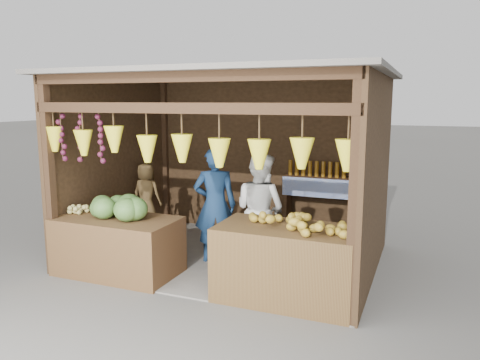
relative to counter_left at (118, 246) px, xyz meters
name	(u,v)px	position (x,y,z in m)	size (l,w,h in m)	color
ground	(231,258)	(1.15, 1.12, -0.38)	(80.00, 80.00, 0.00)	#514F49
stall_structure	(227,145)	(1.12, 1.08, 1.29)	(4.30, 3.30, 2.66)	slate
back_shelf	(323,189)	(2.20, 2.41, 0.49)	(1.25, 0.32, 1.32)	#382314
counter_left	(118,246)	(0.00, 0.00, 0.00)	(1.60, 0.85, 0.76)	#4E311A
counter_right	(286,264)	(2.31, 0.05, 0.05)	(1.60, 0.85, 0.86)	#472D17
stool	(148,234)	(-0.37, 1.27, -0.22)	(0.35, 0.35, 0.32)	black
man_standing	(215,205)	(1.00, 0.91, 0.45)	(0.60, 0.40, 1.65)	navy
woman_standing	(260,210)	(1.63, 1.04, 0.41)	(0.77, 0.60, 1.59)	white
vendor_seated	(146,194)	(-0.37, 1.27, 0.44)	(0.48, 0.31, 0.98)	brown
melon_pile	(115,206)	(-0.03, 0.02, 0.54)	(1.00, 0.50, 0.32)	#1A4312
tanfruit_pile	(76,209)	(-0.66, -0.01, 0.45)	(0.34, 0.40, 0.13)	olive
mango_pile	(293,220)	(2.39, -0.02, 0.59)	(1.40, 0.64, 0.22)	#B86C18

